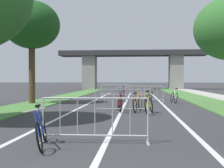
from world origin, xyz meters
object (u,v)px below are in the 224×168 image
bicycle_green_1 (150,96)px  bicycle_teal_3 (120,96)px  bicycle_silver_0 (174,97)px  bicycle_yellow_6 (149,105)px  crowd_barrier_third (145,94)px  bicycle_purple_7 (123,93)px  bicycle_blue_5 (41,130)px  bicycle_orange_2 (137,104)px  bicycle_red_4 (120,104)px  crowd_barrier_second (123,101)px  crowd_barrier_fourth (115,90)px  crowd_barrier_nearest (95,120)px  tree_left_oak_mid (32,26)px

bicycle_green_1 → bicycle_teal_3: (-1.95, -0.01, -0.01)m
bicycle_silver_0 → bicycle_yellow_6: 6.41m
crowd_barrier_third → bicycle_purple_7: size_ratio=1.45×
bicycle_blue_5 → bicycle_silver_0: bearing=-122.6°
bicycle_orange_2 → bicycle_red_4: bicycle_orange_2 is taller
crowd_barrier_third → bicycle_silver_0: bearing=-16.0°
bicycle_teal_3 → bicycle_blue_5: (-0.96, -13.51, -0.00)m
crowd_barrier_second → bicycle_teal_3: bearing=94.0°
crowd_barrier_fourth → bicycle_orange_2: crowd_barrier_fourth is taller
crowd_barrier_fourth → bicycle_silver_0: 7.96m
bicycle_orange_2 → bicycle_yellow_6: size_ratio=0.96×
bicycle_yellow_6 → bicycle_purple_7: size_ratio=0.98×
bicycle_silver_0 → bicycle_teal_3: bicycle_silver_0 is taller
crowd_barrier_nearest → crowd_barrier_second: 6.26m
crowd_barrier_nearest → bicycle_silver_0: size_ratio=1.50×
bicycle_silver_0 → bicycle_purple_7: size_ratio=0.96×
bicycle_orange_2 → bicycle_purple_7: bicycle_purple_7 is taller
bicycle_red_4 → bicycle_purple_7: (-0.39, 11.45, 0.01)m
crowd_barrier_third → bicycle_yellow_6: crowd_barrier_third is taller
bicycle_green_1 → bicycle_teal_3: bicycle_teal_3 is taller
crowd_barrier_nearest → bicycle_silver_0: 12.42m
bicycle_teal_3 → bicycle_purple_7: (-0.06, 5.23, -0.01)m
tree_left_oak_mid → bicycle_teal_3: 7.19m
crowd_barrier_second → bicycle_purple_7: (-0.54, 12.01, -0.17)m
bicycle_teal_3 → bicycle_purple_7: bearing=85.5°
bicycle_blue_5 → crowd_barrier_second: bearing=-115.2°
bicycle_green_1 → bicycle_purple_7: 5.60m
crowd_barrier_second → bicycle_orange_2: crowd_barrier_second is taller
crowd_barrier_second → bicycle_orange_2: (0.65, 0.59, -0.16)m
crowd_barrier_third → crowd_barrier_fourth: bearing=110.7°
bicycle_blue_5 → bicycle_purple_7: bearing=-106.0°
crowd_barrier_nearest → crowd_barrier_third: (1.46, 12.50, 0.00)m
bicycle_green_1 → crowd_barrier_second: bearing=90.8°
crowd_barrier_third → bicycle_teal_3: bearing=161.8°
bicycle_teal_3 → crowd_barrier_second: bearing=-91.2°
crowd_barrier_nearest → bicycle_red_4: crowd_barrier_nearest is taller
bicycle_teal_3 → bicycle_blue_5: 13.54m
crowd_barrier_second → bicycle_purple_7: crowd_barrier_second is taller
bicycle_yellow_6 → bicycle_silver_0: bearing=-94.3°
crowd_barrier_second → crowd_barrier_third: size_ratio=1.00×
crowd_barrier_second → bicycle_green_1: crowd_barrier_second is taller
tree_left_oak_mid → crowd_barrier_fourth: 10.21m
tree_left_oak_mid → bicycle_teal_3: size_ratio=3.68×
crowd_barrier_fourth → bicycle_red_4: (1.09, -11.93, -0.18)m
crowd_barrier_third → bicycle_green_1: (0.35, 0.54, -0.16)m
bicycle_purple_7 → tree_left_oak_mid: bearing=-116.4°
bicycle_orange_2 → bicycle_purple_7: (-1.19, 11.42, -0.01)m
bicycle_blue_5 → tree_left_oak_mid: bearing=-82.3°
bicycle_purple_7 → bicycle_blue_5: bearing=-85.6°
bicycle_silver_0 → bicycle_yellow_6: (-1.81, -6.15, -0.00)m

